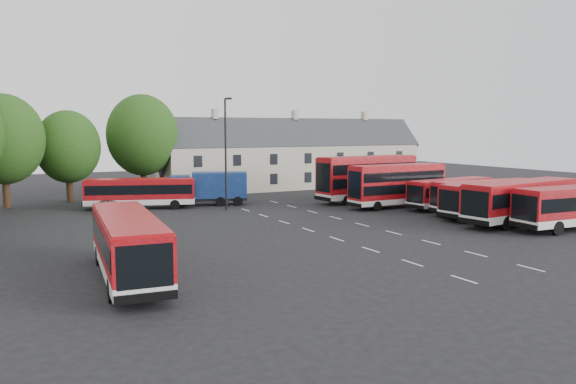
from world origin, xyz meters
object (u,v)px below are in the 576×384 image
bus_dd_south (397,183)px  box_truck (210,187)px  bus_west (128,241)px  lamppost (226,151)px  silver_car (110,207)px

bus_dd_south → box_truck: size_ratio=1.30×
bus_dd_south → bus_west: bus_dd_south is taller
lamppost → bus_west: bearing=-123.2°
bus_dd_south → bus_west: 32.49m
silver_car → bus_west: bearing=-124.6°
bus_west → silver_car: 23.51m
bus_west → silver_car: bus_west is taller
bus_west → lamppost: lamppost is taller
bus_west → box_truck: size_ratio=1.50×
bus_dd_south → silver_car: bus_dd_south is taller
silver_car → box_truck: bearing=-17.5°
bus_west → silver_car: bearing=-3.0°
silver_car → lamppost: 11.64m
silver_car → lamppost: (10.20, -2.56, 4.98)m
bus_west → lamppost: 24.97m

